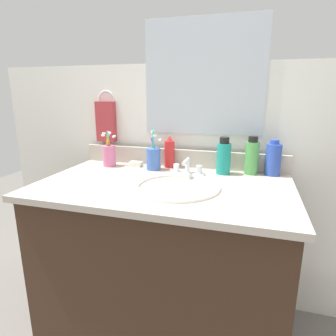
# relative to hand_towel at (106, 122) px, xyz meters

# --- Properties ---
(ground_plane) EXTENTS (6.00, 6.00, 0.00)m
(ground_plane) POSITION_rel_hand_towel_xyz_m (0.44, -0.33, -1.00)
(ground_plane) COLOR #66605B
(vanity_cabinet) EXTENTS (1.04, 0.59, 0.75)m
(vanity_cabinet) POSITION_rel_hand_towel_xyz_m (0.44, -0.33, -0.62)
(vanity_cabinet) COLOR #382316
(vanity_cabinet) RESTS_ON ground_plane
(countertop) EXTENTS (1.08, 0.64, 0.03)m
(countertop) POSITION_rel_hand_towel_xyz_m (0.44, -0.33, -0.23)
(countertop) COLOR #B2A899
(countertop) RESTS_ON vanity_cabinet
(backsplash) EXTENTS (1.08, 0.02, 0.09)m
(backsplash) POSITION_rel_hand_towel_xyz_m (0.44, -0.02, -0.17)
(backsplash) COLOR #B2A899
(backsplash) RESTS_ON countertop
(back_wall) EXTENTS (2.18, 0.04, 1.30)m
(back_wall) POSITION_rel_hand_towel_xyz_m (0.44, 0.04, -0.35)
(back_wall) COLOR silver
(back_wall) RESTS_ON ground_plane
(mirror_panel) EXTENTS (0.60, 0.01, 0.56)m
(mirror_panel) POSITION_rel_hand_towel_xyz_m (0.54, 0.02, 0.23)
(mirror_panel) COLOR #B2BCC6
(towel_ring) EXTENTS (0.10, 0.01, 0.10)m
(towel_ring) POSITION_rel_hand_towel_xyz_m (0.00, 0.02, 0.12)
(towel_ring) COLOR silver
(hand_towel) EXTENTS (0.11, 0.04, 0.22)m
(hand_towel) POSITION_rel_hand_towel_xyz_m (0.00, 0.00, 0.00)
(hand_towel) COLOR #A53338
(sink_basin) EXTENTS (0.36, 0.36, 0.11)m
(sink_basin) POSITION_rel_hand_towel_xyz_m (0.51, -0.37, -0.25)
(sink_basin) COLOR white
(sink_basin) RESTS_ON countertop
(faucet) EXTENTS (0.16, 0.10, 0.08)m
(faucet) POSITION_rel_hand_towel_xyz_m (0.51, -0.17, -0.19)
(faucet) COLOR silver
(faucet) RESTS_ON countertop
(bottle_spray_red) EXTENTS (0.05, 0.05, 0.17)m
(bottle_spray_red) POSITION_rel_hand_towel_xyz_m (0.39, -0.05, -0.15)
(bottle_spray_red) COLOR red
(bottle_spray_red) RESTS_ON countertop
(bottle_shampoo_blue) EXTENTS (0.07, 0.07, 0.17)m
(bottle_shampoo_blue) POSITION_rel_hand_towel_xyz_m (0.89, -0.06, -0.14)
(bottle_shampoo_blue) COLOR #2D4CB2
(bottle_shampoo_blue) RESTS_ON countertop
(bottle_toner_green) EXTENTS (0.06, 0.06, 0.18)m
(bottle_toner_green) POSITION_rel_hand_towel_xyz_m (0.80, -0.07, -0.14)
(bottle_toner_green) COLOR #4C9E4C
(bottle_toner_green) RESTS_ON countertop
(bottle_mouthwash_teal) EXTENTS (0.07, 0.07, 0.18)m
(bottle_mouthwash_teal) POSITION_rel_hand_towel_xyz_m (0.67, -0.10, -0.14)
(bottle_mouthwash_teal) COLOR teal
(bottle_mouthwash_teal) RESTS_ON countertop
(cup_blue_plastic) EXTENTS (0.07, 0.07, 0.20)m
(cup_blue_plastic) POSITION_rel_hand_towel_xyz_m (0.32, -0.12, -0.16)
(cup_blue_plastic) COLOR #3F66B7
(cup_blue_plastic) RESTS_ON countertop
(cup_pink) EXTENTS (0.07, 0.08, 0.19)m
(cup_pink) POSITION_rel_hand_towel_xyz_m (0.07, -0.12, -0.16)
(cup_pink) COLOR #D16693
(cup_pink) RESTS_ON countertop
(soap_bar) EXTENTS (0.06, 0.04, 0.02)m
(soap_bar) POSITION_rel_hand_towel_xyz_m (0.21, -0.09, -0.21)
(soap_bar) COLOR white
(soap_bar) RESTS_ON countertop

